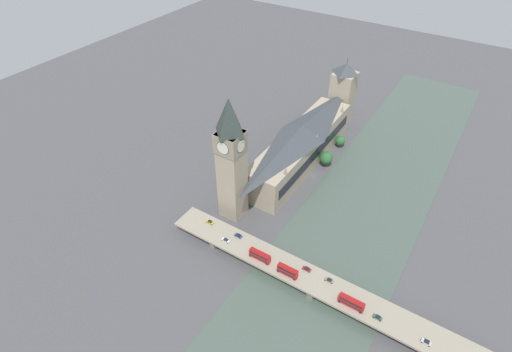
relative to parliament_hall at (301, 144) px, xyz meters
name	(u,v)px	position (x,y,z in m)	size (l,w,h in m)	color
ground_plane	(313,176)	(-14.07, 8.00, -14.51)	(600.00, 600.00, 0.00)	#4C4C4F
river_water	(371,197)	(-52.33, 8.00, -14.36)	(64.53, 360.00, 0.30)	#47564C
parliament_hall	(301,144)	(0.00, 0.00, 0.00)	(22.59, 104.70, 29.24)	tan
clock_tower	(231,158)	(9.96, 62.43, 24.31)	(13.38, 13.38, 73.31)	tan
victoria_tower	(343,93)	(0.05, -64.22, 8.16)	(15.75, 15.75, 49.33)	tan
road_bridge	(316,283)	(-52.33, 84.23, -9.40)	(161.05, 15.44, 6.23)	gray
double_decker_bus_lead	(288,271)	(-39.11, 88.18, -5.51)	(10.43, 2.49, 5.06)	red
double_decker_bus_mid	(351,302)	(-70.78, 87.83, -5.60)	(11.75, 2.52, 4.85)	red
double_decker_bus_rear	(260,255)	(-23.30, 87.46, -5.55)	(11.28, 2.53, 4.96)	red
car_northbound_lead	(226,240)	(-2.43, 87.04, -7.59)	(4.41, 1.93, 1.37)	silver
car_northbound_mid	(426,342)	(-103.16, 87.39, -7.55)	(3.88, 1.94, 1.48)	silver
car_northbound_tail	(238,236)	(-6.10, 80.95, -7.61)	(4.01, 1.93, 1.34)	navy
car_southbound_lead	(329,280)	(-57.33, 80.95, -7.64)	(4.15, 1.85, 1.29)	slate
car_southbound_mid	(307,269)	(-45.65, 80.81, -7.62)	(4.18, 1.91, 1.32)	maroon
car_southbound_tail	(378,317)	(-82.74, 87.26, -7.61)	(3.82, 1.82, 1.32)	#2D5638
car_southbound_extra	(210,222)	(12.22, 81.21, -7.52)	(4.18, 1.78, 1.55)	gold
tree_embankment_near	(326,158)	(-16.02, -5.12, -7.61)	(8.29, 8.29, 11.06)	brown
tree_embankment_mid	(340,141)	(-15.14, -30.55, -9.08)	(6.83, 6.83, 8.86)	brown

